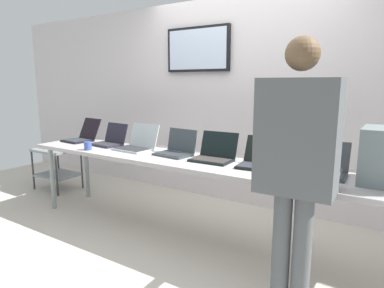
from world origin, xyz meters
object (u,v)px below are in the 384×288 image
at_px(laptop_station_1, 110,140).
at_px(person, 297,157).
at_px(workbench, 190,163).
at_px(laptop_station_3, 176,149).
at_px(laptop_station_6, 326,168).
at_px(coffee_mug, 88,146).
at_px(storage_cart, 57,162).
at_px(laptop_station_0, 82,136).
at_px(laptop_station_2, 137,144).
at_px(laptop_station_5, 262,160).
at_px(laptop_station_4, 214,154).

relative_size(laptop_station_1, person, 0.21).
bearing_deg(workbench, laptop_station_1, 176.02).
relative_size(laptop_station_3, person, 0.21).
relative_size(laptop_station_6, person, 0.21).
height_order(workbench, coffee_mug, coffee_mug).
bearing_deg(storage_cart, laptop_station_3, -5.10).
distance_m(workbench, laptop_station_0, 1.60).
bearing_deg(laptop_station_6, person, -92.90).
bearing_deg(coffee_mug, laptop_station_1, 93.78).
relative_size(laptop_station_2, person, 0.23).
relative_size(laptop_station_2, storage_cart, 0.70).
bearing_deg(laptop_station_3, laptop_station_2, -179.17).
height_order(laptop_station_1, laptop_station_6, laptop_station_6).
relative_size(laptop_station_0, laptop_station_1, 1.10).
xyz_separation_m(laptop_station_0, laptop_station_3, (1.41, -0.04, -0.00)).
bearing_deg(laptop_station_2, workbench, -3.90).
xyz_separation_m(laptop_station_5, person, (0.46, -0.67, 0.21)).
height_order(workbench, laptop_station_5, laptop_station_5).
xyz_separation_m(laptop_station_2, laptop_station_3, (0.50, 0.01, -0.00)).
bearing_deg(coffee_mug, laptop_station_6, 8.18).
bearing_deg(laptop_station_2, laptop_station_1, 175.89).
bearing_deg(laptop_station_0, coffee_mug, -34.27).
xyz_separation_m(laptop_station_4, coffee_mug, (-1.33, -0.29, -0.01)).
xyz_separation_m(laptop_station_1, laptop_station_3, (0.93, -0.02, 0.00)).
bearing_deg(laptop_station_1, workbench, -3.98).
distance_m(laptop_station_2, laptop_station_5, 1.37).
relative_size(laptop_station_4, laptop_station_5, 0.93).
height_order(workbench, storage_cart, workbench).
relative_size(workbench, coffee_mug, 43.32).
distance_m(laptop_station_1, laptop_station_5, 1.80).
height_order(workbench, laptop_station_6, laptop_station_6).
relative_size(laptop_station_0, laptop_station_2, 1.01).
xyz_separation_m(workbench, laptop_station_5, (0.68, 0.05, 0.10)).
distance_m(laptop_station_5, storage_cart, 3.07).
relative_size(person, coffee_mug, 20.11).
bearing_deg(laptop_station_6, laptop_station_1, 179.96).
height_order(laptop_station_1, storage_cart, laptop_station_1).
distance_m(laptop_station_4, laptop_station_6, 0.94).
bearing_deg(laptop_station_5, laptop_station_1, 179.13).
xyz_separation_m(laptop_station_6, person, (-0.04, -0.70, 0.21)).
bearing_deg(person, laptop_station_2, 159.88).
bearing_deg(laptop_station_0, laptop_station_3, -1.52).
xyz_separation_m(laptop_station_0, person, (2.73, -0.71, 0.20)).
xyz_separation_m(laptop_station_0, laptop_station_1, (0.48, -0.01, -0.00)).
height_order(laptop_station_4, person, person).
height_order(laptop_station_2, person, person).
bearing_deg(laptop_station_4, laptop_station_0, 178.50).
height_order(laptop_station_5, person, person).
bearing_deg(laptop_station_4, laptop_station_2, 179.79).
distance_m(workbench, coffee_mug, 1.12).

